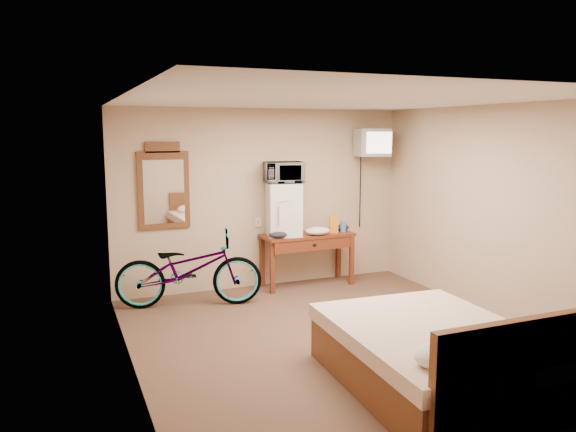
% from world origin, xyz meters
% --- Properties ---
extents(room, '(4.60, 4.64, 2.50)m').
position_xyz_m(room, '(-0.00, 0.00, 1.25)').
color(room, '#482E24').
rests_on(room, ground).
extents(desk, '(1.33, 0.55, 0.75)m').
position_xyz_m(desk, '(0.57, 2.00, 0.63)').
color(desk, '#652E16').
rests_on(desk, floor).
extents(mini_fridge, '(0.52, 0.50, 0.73)m').
position_xyz_m(mini_fridge, '(0.21, 2.04, 1.12)').
color(mini_fridge, white).
rests_on(mini_fridge, desk).
extents(microwave, '(0.57, 0.44, 0.29)m').
position_xyz_m(microwave, '(0.21, 2.04, 1.63)').
color(microwave, white).
rests_on(microwave, mini_fridge).
extents(snack_bag, '(0.13, 0.10, 0.24)m').
position_xyz_m(snack_bag, '(0.95, 1.96, 0.87)').
color(snack_bag, orange).
rests_on(snack_bag, desk).
extents(blue_cup, '(0.08, 0.08, 0.15)m').
position_xyz_m(blue_cup, '(1.12, 2.00, 0.82)').
color(blue_cup, '#3E7FD4').
rests_on(blue_cup, desk).
extents(cloth_cream, '(0.36, 0.27, 0.11)m').
position_xyz_m(cloth_cream, '(0.67, 1.90, 0.80)').
color(cloth_cream, white).
rests_on(cloth_cream, desk).
extents(cloth_dark_a, '(0.26, 0.20, 0.10)m').
position_xyz_m(cloth_dark_a, '(0.07, 1.88, 0.80)').
color(cloth_dark_a, black).
rests_on(cloth_dark_a, desk).
extents(cloth_dark_b, '(0.21, 0.17, 0.10)m').
position_xyz_m(cloth_dark_b, '(1.15, 2.07, 0.80)').
color(cloth_dark_b, black).
rests_on(cloth_dark_b, desk).
extents(crt_television, '(0.52, 0.60, 0.40)m').
position_xyz_m(crt_television, '(1.59, 2.02, 2.02)').
color(crt_television, black).
rests_on(crt_television, room).
extents(wall_mirror, '(0.67, 0.04, 1.14)m').
position_xyz_m(wall_mirror, '(-1.38, 2.27, 1.47)').
color(wall_mirror, brown).
rests_on(wall_mirror, room).
extents(bicycle, '(1.91, 1.03, 0.95)m').
position_xyz_m(bicycle, '(-1.20, 1.72, 0.48)').
color(bicycle, black).
rests_on(bicycle, floor).
extents(bed, '(1.59, 2.06, 0.90)m').
position_xyz_m(bed, '(0.24, -1.38, 0.30)').
color(bed, brown).
rests_on(bed, floor).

